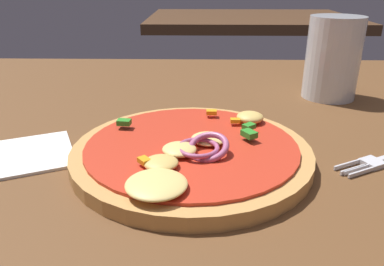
% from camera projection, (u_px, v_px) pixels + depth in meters
% --- Properties ---
extents(dining_table, '(1.31, 0.98, 0.04)m').
position_uv_depth(dining_table, '(165.00, 188.00, 0.36)').
color(dining_table, brown).
rests_on(dining_table, ground).
extents(pizza, '(0.23, 0.23, 0.03)m').
position_uv_depth(pizza, '(192.00, 152.00, 0.37)').
color(pizza, tan).
rests_on(pizza, dining_table).
extents(beer_glass, '(0.08, 0.08, 0.12)m').
position_uv_depth(beer_glass, '(332.00, 64.00, 0.54)').
color(beer_glass, silver).
rests_on(beer_glass, dining_table).
extents(background_table, '(0.87, 0.63, 0.04)m').
position_uv_depth(background_table, '(250.00, 20.00, 1.64)').
color(background_table, '#4C301C').
rests_on(background_table, ground).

